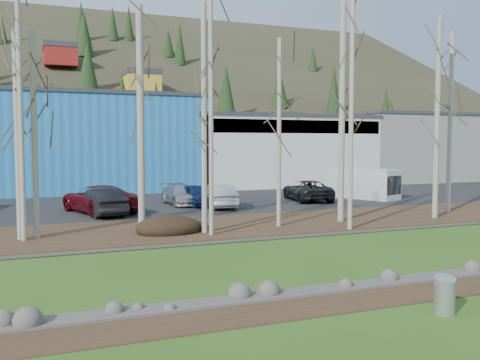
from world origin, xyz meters
name	(u,v)px	position (x,y,z in m)	size (l,w,h in m)	color
dirt_strip	(436,289)	(0.00, 2.10, 0.01)	(80.00, 1.80, 0.03)	#382616
near_bank_rocks	(413,281)	(0.00, 3.10, 0.00)	(80.00, 0.80, 0.50)	#47423D
river	(339,255)	(0.00, 7.20, 0.00)	(80.00, 8.00, 0.90)	#152131
far_bank_rocks	(288,237)	(0.00, 11.30, 0.00)	(80.00, 0.80, 0.46)	#47423D
far_bank	(259,225)	(0.00, 14.50, 0.07)	(80.00, 7.00, 0.15)	#382616
parking_lot	(196,203)	(0.00, 25.00, 0.07)	(80.00, 14.00, 0.14)	black
building_blue	(83,143)	(-6.00, 39.00, 4.16)	(20.40, 12.24, 8.30)	#2067AA
building_white	(269,150)	(12.00, 38.98, 3.41)	(18.36, 12.24, 6.80)	silver
building_grey	(399,147)	(28.00, 39.00, 3.66)	(14.28, 12.24, 7.30)	gray
hillside	(91,63)	(0.00, 84.00, 17.50)	(160.00, 72.00, 35.00)	#2D291B
litter_bin	(445,297)	(-1.41, 0.28, 0.42)	(0.49, 0.49, 0.85)	#B7B9BC
dirt_mound	(168,226)	(-4.89, 13.44, 0.44)	(2.94, 2.07, 0.58)	black
birch_0	(18,135)	(-10.99, 14.17, 4.46)	(0.26, 0.26, 8.61)	#B7B5A4
birch_1	(20,92)	(-10.85, 13.78, 6.17)	(0.21, 0.21, 12.05)	#B7B5A4
birch_2	(141,118)	(-5.75, 14.98, 5.27)	(0.32, 0.32, 10.24)	#B7B5A4
birch_3	(211,109)	(-3.28, 12.21, 5.59)	(0.20, 0.20, 10.88)	#B7B5A4
birch_4	(204,119)	(-3.36, 12.89, 5.20)	(0.25, 0.25, 10.10)	#B7B5A4
birch_5	(279,133)	(0.52, 13.30, 4.62)	(0.21, 0.21, 8.93)	#B7B5A4
birch_6	(351,115)	(3.21, 11.30, 5.43)	(0.22, 0.22, 10.57)	#B7B5A4
birch_7	(342,109)	(4.21, 13.63, 5.85)	(0.31, 0.31, 11.41)	#B7B5A4
birch_8	(437,117)	(9.54, 12.77, 5.49)	(0.28, 0.28, 10.68)	#B7B5A4
birch_9	(450,122)	(11.93, 14.37, 5.32)	(0.26, 0.26, 10.33)	#B7B5A4
birch_10	(35,135)	(-10.34, 14.17, 4.46)	(0.26, 0.26, 8.61)	#B7B5A4
car_1	(102,202)	(-6.82, 20.50, 0.90)	(1.61, 4.61, 1.52)	black
car_2	(99,199)	(-6.86, 21.77, 0.93)	(2.63, 5.71, 1.59)	maroon
car_3	(181,195)	(-1.36, 23.84, 0.79)	(1.82, 4.47, 1.30)	#93949A
car_4	(196,195)	(-0.66, 22.95, 0.82)	(1.60, 3.98, 1.36)	navy
car_5	(219,196)	(0.38, 21.34, 0.85)	(1.51, 4.33, 1.43)	silver
car_6	(307,190)	(7.36, 22.79, 0.85)	(2.36, 5.12, 1.42)	black
van_white	(366,184)	(12.08, 22.56, 1.21)	(3.76, 5.29, 2.14)	white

